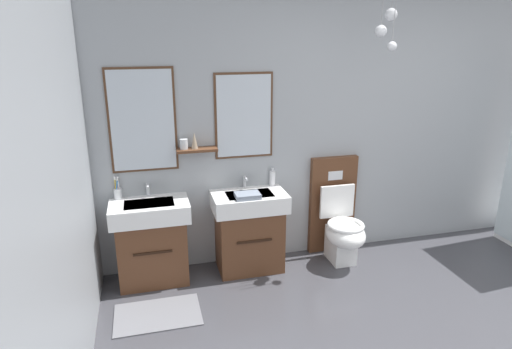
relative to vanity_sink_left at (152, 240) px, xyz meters
The scene contains 11 objects.
wall_back 2.37m from the vanity_sink_left, ahead, with size 5.50×0.61×2.76m.
wall_left 2.14m from the vanity_sink_left, 106.00° to the right, with size 0.12×4.26×2.76m, color #999EA3.
bath_mat 0.69m from the vanity_sink_left, 90.00° to the right, with size 0.68×0.44×0.01m, color slate.
vanity_sink_left is the anchor object (origin of this frame).
tap_on_left_sink 0.46m from the vanity_sink_left, 90.00° to the left, with size 0.03×0.13×0.11m.
vanity_sink_right 0.89m from the vanity_sink_left, ahead, with size 0.68×0.44×0.76m.
tap_on_right_sink 1.00m from the vanity_sink_left, ahead, with size 0.03×0.13×0.11m.
toilet 1.80m from the vanity_sink_left, ahead, with size 0.48×0.62×1.00m.
toothbrush_cup 0.52m from the vanity_sink_left, 151.32° to the left, with size 0.07×0.07×0.21m.
soap_dispenser 1.25m from the vanity_sink_left, ahead, with size 0.06×0.06×0.18m.
folded_hand_towel 0.94m from the vanity_sink_left, ahead, with size 0.22×0.16×0.04m, color gray.
Camera 1 is at (-2.17, -1.89, 2.16)m, focal length 31.14 mm.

